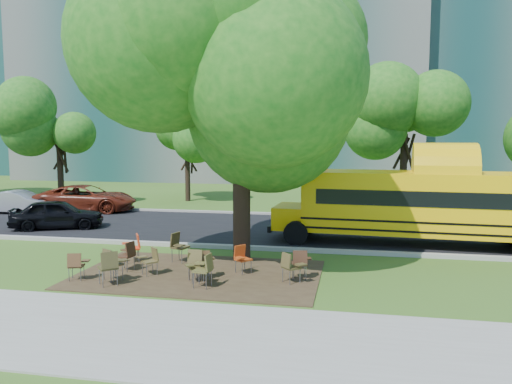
% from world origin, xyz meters
% --- Properties ---
extents(ground, '(160.00, 160.00, 0.00)m').
position_xyz_m(ground, '(0.00, 0.00, 0.00)').
color(ground, '#365319').
rests_on(ground, ground).
extents(sidewalk, '(60.00, 4.00, 0.04)m').
position_xyz_m(sidewalk, '(0.00, -5.00, 0.02)').
color(sidewalk, gray).
rests_on(sidewalk, ground).
extents(dirt_patch, '(7.00, 4.50, 0.03)m').
position_xyz_m(dirt_patch, '(1.00, -0.50, 0.01)').
color(dirt_patch, '#382819').
rests_on(dirt_patch, ground).
extents(asphalt_road, '(80.00, 8.00, 0.04)m').
position_xyz_m(asphalt_road, '(0.00, 7.00, 0.02)').
color(asphalt_road, black).
rests_on(asphalt_road, ground).
extents(kerb_near, '(80.00, 0.25, 0.14)m').
position_xyz_m(kerb_near, '(0.00, 3.00, 0.07)').
color(kerb_near, gray).
rests_on(kerb_near, ground).
extents(kerb_far, '(80.00, 0.25, 0.14)m').
position_xyz_m(kerb_far, '(0.00, 11.10, 0.07)').
color(kerb_far, gray).
rests_on(kerb_far, ground).
extents(building_main, '(38.00, 16.00, 22.00)m').
position_xyz_m(building_main, '(-8.00, 36.00, 11.00)').
color(building_main, slate).
rests_on(building_main, ground).
extents(bg_tree_0, '(5.20, 5.20, 7.18)m').
position_xyz_m(bg_tree_0, '(-12.00, 13.00, 4.57)').
color(bg_tree_0, black).
rests_on(bg_tree_0, ground).
extents(bg_tree_2, '(4.80, 4.80, 6.62)m').
position_xyz_m(bg_tree_2, '(-5.00, 16.00, 4.21)').
color(bg_tree_2, black).
rests_on(bg_tree_2, ground).
extents(bg_tree_3, '(5.60, 5.60, 7.84)m').
position_xyz_m(bg_tree_3, '(8.00, 14.00, 5.03)').
color(bg_tree_3, black).
rests_on(bg_tree_3, ground).
extents(main_tree, '(7.20, 7.20, 9.42)m').
position_xyz_m(main_tree, '(1.86, 1.34, 5.81)').
color(main_tree, black).
rests_on(main_tree, ground).
extents(school_bus, '(11.31, 3.20, 2.73)m').
position_xyz_m(school_bus, '(8.46, 4.82, 1.58)').
color(school_bus, '#EFB807').
rests_on(school_bus, ground).
extents(chair_0, '(0.56, 0.59, 0.82)m').
position_xyz_m(chair_0, '(-2.12, -1.81, 0.50)').
color(chair_0, '#4E331B').
rests_on(chair_0, ground).
extents(chair_1, '(0.78, 0.62, 0.93)m').
position_xyz_m(chair_1, '(-1.14, -1.67, 0.57)').
color(chair_1, '#42371C').
rests_on(chair_1, ground).
extents(chair_2, '(0.66, 0.83, 0.97)m').
position_xyz_m(chair_2, '(-0.99, -2.09, 0.60)').
color(chair_2, '#423C1C').
rests_on(chair_2, ground).
extents(chair_3, '(0.70, 0.56, 0.82)m').
position_xyz_m(chair_3, '(-0.34, -0.86, 0.51)').
color(chair_3, brown).
rests_on(chair_3, ground).
extents(chair_4, '(0.61, 0.53, 0.91)m').
position_xyz_m(chair_4, '(1.16, -1.11, 0.56)').
color(chair_4, brown).
rests_on(chair_4, ground).
extents(chair_5, '(0.55, 0.69, 0.83)m').
position_xyz_m(chair_5, '(1.12, -1.25, 0.51)').
color(chair_5, '#47431E').
rests_on(chair_5, ground).
extents(chair_6, '(0.55, 0.65, 0.93)m').
position_xyz_m(chair_6, '(1.56, -1.74, 0.57)').
color(chair_6, brown).
rests_on(chair_6, ground).
extents(chair_7, '(0.74, 0.59, 0.87)m').
position_xyz_m(chair_7, '(3.74, -0.93, 0.54)').
color(chair_7, '#473D1E').
rests_on(chair_7, ground).
extents(chair_8, '(0.53, 0.67, 0.91)m').
position_xyz_m(chair_8, '(-1.19, -0.57, 0.56)').
color(chair_8, '#402517').
rests_on(chair_8, ground).
extents(chair_9, '(0.76, 0.62, 0.92)m').
position_xyz_m(chair_9, '(-1.46, 0.45, 0.57)').
color(chair_9, red).
rests_on(chair_9, ground).
extents(chair_10, '(0.58, 0.74, 0.96)m').
position_xyz_m(chair_10, '(-0.08, 0.73, 0.59)').
color(chair_10, '#41371C').
rests_on(chair_10, ground).
extents(chair_11, '(0.58, 0.66, 0.85)m').
position_xyz_m(chair_11, '(1.29, -0.98, 0.53)').
color(chair_11, '#4D361B').
rests_on(chair_11, ground).
extents(chair_12, '(0.57, 0.72, 0.84)m').
position_xyz_m(chair_12, '(2.20, -0.17, 0.52)').
color(chair_12, '#AA3C12').
rests_on(chair_12, ground).
extents(chair_13, '(0.59, 0.61, 0.87)m').
position_xyz_m(chair_13, '(3.96, -0.48, 0.54)').
color(chair_13, '#3D2315').
rests_on(chair_13, ground).
extents(black_car, '(4.16, 2.91, 1.32)m').
position_xyz_m(black_car, '(-7.34, 5.37, 0.66)').
color(black_car, black).
rests_on(black_car, ground).
extents(bg_car_silver, '(3.78, 1.55, 1.22)m').
position_xyz_m(bg_car_silver, '(-11.91, 9.06, 0.61)').
color(bg_car_silver, '#99999E').
rests_on(bg_car_silver, ground).
extents(bg_car_red, '(5.60, 3.25, 1.47)m').
position_xyz_m(bg_car_red, '(-8.82, 10.36, 0.73)').
color(bg_car_red, '#581C0F').
rests_on(bg_car_red, ground).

